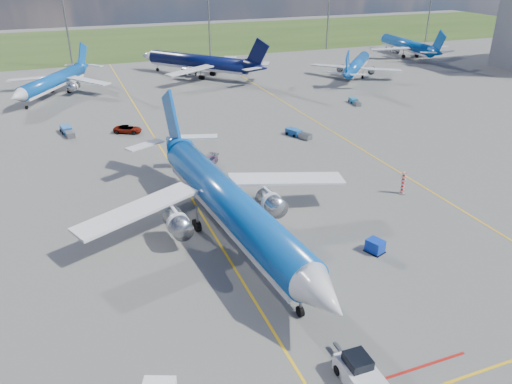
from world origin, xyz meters
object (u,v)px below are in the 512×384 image
object	(u,v)px
uld_container	(375,246)
service_car_b	(128,129)
pushback_tug	(360,374)
baggage_tug_w	(298,134)
service_car_c	(207,162)
bg_jet_n	(199,76)
main_airliner	(230,236)
warning_post	(403,183)
baggage_tug_c	(67,131)
bg_jet_ene	(406,56)
bg_jet_ne	(356,76)
bg_jet_nnw	(56,95)
baggage_tug_e	(355,102)

from	to	relation	value
uld_container	service_car_b	world-z (taller)	uld_container
pushback_tug	baggage_tug_w	distance (m)	54.67
pushback_tug	service_car_c	bearing A→B (deg)	88.99
bg_jet_n	pushback_tug	distance (m)	104.19
main_airliner	service_car_c	xyz separation A→B (m)	(3.30, 20.74, 0.66)
warning_post	service_car_b	bearing A→B (deg)	128.16
main_airliner	pushback_tug	world-z (taller)	main_airliner
main_airliner	baggage_tug_c	world-z (taller)	main_airliner
bg_jet_ene	main_airliner	world-z (taller)	main_airliner
bg_jet_n	bg_jet_ene	size ratio (longest dim) A/B	1.10
bg_jet_ne	service_car_b	size ratio (longest dim) A/B	6.70
bg_jet_nnw	bg_jet_ene	xyz separation A→B (m)	(102.00, 11.58, 0.00)
bg_jet_ne	uld_container	bearing A→B (deg)	101.15
service_car_c	baggage_tug_w	distance (m)	19.48
bg_jet_ne	pushback_tug	size ratio (longest dim) A/B	5.23
bg_jet_n	service_car_c	bearing A→B (deg)	36.00
service_car_b	uld_container	bearing A→B (deg)	-133.98
bg_jet_nnw	bg_jet_ne	size ratio (longest dim) A/B	1.06
bg_jet_ene	main_airliner	size ratio (longest dim) A/B	0.81
bg_jet_ne	baggage_tug_e	bearing A→B (deg)	99.16
main_airliner	pushback_tug	distance (m)	23.44
main_airliner	bg_jet_n	bearing A→B (deg)	72.11
bg_jet_n	pushback_tug	xyz separation A→B (m)	(-15.90, -102.97, 0.84)
warning_post	service_car_b	distance (m)	48.32
service_car_b	baggage_tug_c	distance (m)	10.34
baggage_tug_c	bg_jet_ene	bearing A→B (deg)	12.01
service_car_b	baggage_tug_c	xyz separation A→B (m)	(-9.89, 2.99, -0.11)
uld_container	service_car_c	xyz separation A→B (m)	(-9.84, 29.23, -0.02)
main_airliner	warning_post	bearing A→B (deg)	0.33
bg_jet_nnw	pushback_tug	xyz separation A→B (m)	(18.82, -96.10, 0.84)
bg_jet_ne	baggage_tug_c	world-z (taller)	bg_jet_ne
baggage_tug_w	bg_jet_ne	bearing A→B (deg)	24.06
service_car_c	baggage_tug_e	size ratio (longest dim) A/B	1.02
service_car_b	bg_jet_ene	bearing A→B (deg)	-38.93
pushback_tug	baggage_tug_w	bearing A→B (deg)	69.81
pushback_tug	service_car_c	world-z (taller)	pushback_tug
service_car_b	bg_jet_n	bearing A→B (deg)	-5.63
bg_jet_ne	uld_container	size ratio (longest dim) A/B	18.77
main_airliner	baggage_tug_c	bearing A→B (deg)	104.34
baggage_tug_c	service_car_c	bearing A→B (deg)	-60.64
baggage_tug_c	baggage_tug_w	bearing A→B (deg)	-33.03
uld_container	baggage_tug_w	size ratio (longest dim) A/B	0.33
pushback_tug	baggage_tug_w	size ratio (longest dim) A/B	1.19
baggage_tug_c	uld_container	bearing A→B (deg)	-71.37
baggage_tug_e	uld_container	bearing A→B (deg)	-110.24
bg_jet_n	service_car_b	world-z (taller)	bg_jet_n
service_car_b	baggage_tug_w	distance (m)	29.67
bg_jet_n	pushback_tug	bearing A→B (deg)	41.24
bg_jet_nnw	bg_jet_ne	bearing A→B (deg)	24.26
service_car_b	baggage_tug_w	size ratio (longest dim) A/B	0.93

